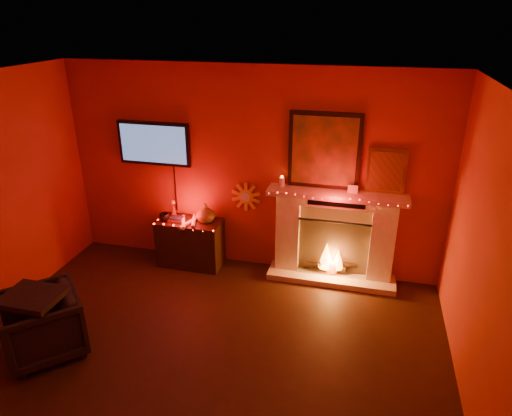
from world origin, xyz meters
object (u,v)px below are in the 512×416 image
(tv, at_px, (154,144))
(armchair, at_px, (42,325))
(sunburst_clock, at_px, (246,197))
(console_table, at_px, (191,240))
(fireplace, at_px, (334,228))

(tv, xyz_separation_m, armchair, (-0.28, -2.25, -1.31))
(tv, distance_m, sunburst_clock, 1.41)
(console_table, height_order, armchair, console_table)
(fireplace, height_order, console_table, fireplace)
(tv, distance_m, console_table, 1.39)
(fireplace, bearing_deg, armchair, -141.27)
(fireplace, distance_m, tv, 2.61)
(fireplace, distance_m, armchair, 3.51)
(armchair, bearing_deg, console_table, 114.36)
(console_table, bearing_deg, sunburst_clock, 16.76)
(armchair, bearing_deg, sunburst_clock, 101.75)
(tv, height_order, sunburst_clock, tv)
(sunburst_clock, bearing_deg, console_table, -163.24)
(fireplace, height_order, sunburst_clock, fireplace)
(sunburst_clock, bearing_deg, fireplace, -4.37)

